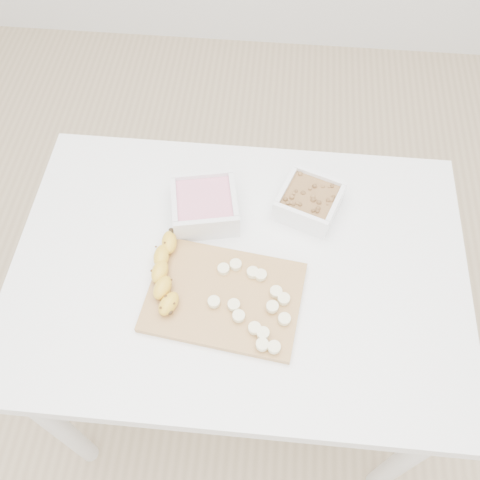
# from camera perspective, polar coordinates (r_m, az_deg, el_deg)

# --- Properties ---
(ground) EXTENTS (3.50, 3.50, 0.00)m
(ground) POSITION_cam_1_polar(r_m,az_deg,el_deg) (1.86, -0.09, -14.25)
(ground) COLOR #C6AD89
(ground) RESTS_ON ground
(table) EXTENTS (1.00, 0.70, 0.75)m
(table) POSITION_cam_1_polar(r_m,az_deg,el_deg) (1.26, -0.13, -4.96)
(table) COLOR white
(table) RESTS_ON ground
(bowl_yogurt) EXTENTS (0.17, 0.17, 0.07)m
(bowl_yogurt) POSITION_cam_1_polar(r_m,az_deg,el_deg) (1.22, -3.79, 3.73)
(bowl_yogurt) COLOR white
(bowl_yogurt) RESTS_ON table
(bowl_granola) EXTENTS (0.17, 0.17, 0.06)m
(bowl_granola) POSITION_cam_1_polar(r_m,az_deg,el_deg) (1.24, 7.41, 4.15)
(bowl_granola) COLOR white
(bowl_granola) RESTS_ON table
(cutting_board) EXTENTS (0.34, 0.27, 0.01)m
(cutting_board) POSITION_cam_1_polar(r_m,az_deg,el_deg) (1.13, -1.71, -6.08)
(cutting_board) COLOR #A67844
(cutting_board) RESTS_ON table
(banana) EXTENTS (0.06, 0.20, 0.03)m
(banana) POSITION_cam_1_polar(r_m,az_deg,el_deg) (1.14, -7.92, -3.62)
(banana) COLOR gold
(banana) RESTS_ON cutting_board
(banana_slices) EXTENTS (0.17, 0.21, 0.02)m
(banana_slices) POSITION_cam_1_polar(r_m,az_deg,el_deg) (1.10, 1.62, -6.85)
(banana_slices) COLOR #F9F0BC
(banana_slices) RESTS_ON cutting_board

